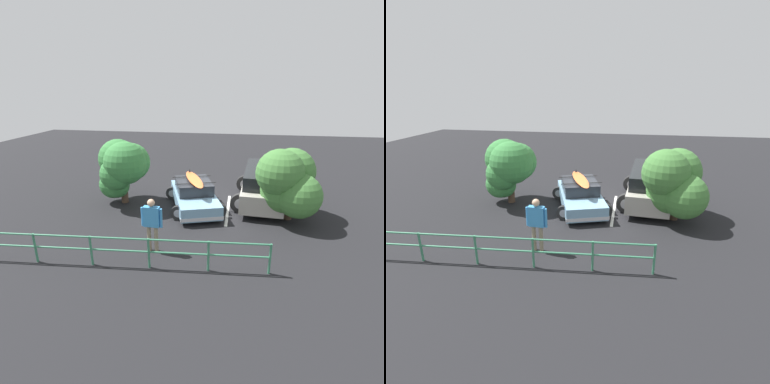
% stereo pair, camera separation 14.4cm
% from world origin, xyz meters
% --- Properties ---
extents(ground_plane, '(44.00, 44.00, 0.02)m').
position_xyz_m(ground_plane, '(0.00, 0.00, -0.01)').
color(ground_plane, black).
rests_on(ground_plane, ground).
extents(parking_stripe, '(0.12, 3.51, 0.00)m').
position_xyz_m(parking_stripe, '(-0.89, 0.35, 0.00)').
color(parking_stripe, silver).
rests_on(parking_stripe, ground).
extents(sedan_car, '(3.02, 4.29, 1.51)m').
position_xyz_m(sedan_car, '(0.64, 0.32, 0.59)').
color(sedan_car, '#729EBC').
rests_on(sedan_car, ground).
extents(suv_car, '(2.88, 4.98, 1.68)m').
position_xyz_m(suv_car, '(-2.42, -0.77, 0.89)').
color(suv_car, '#9E998E').
rests_on(suv_car, ground).
extents(person_bystander, '(0.72, 0.25, 1.85)m').
position_xyz_m(person_bystander, '(1.40, 4.32, 1.11)').
color(person_bystander, gray).
rests_on(person_bystander, ground).
extents(railing_fence, '(8.96, 0.73, 0.98)m').
position_xyz_m(railing_fence, '(2.13, 5.36, 0.66)').
color(railing_fence, '#387F5B').
rests_on(railing_fence, ground).
extents(bush_near_left, '(2.56, 2.83, 2.99)m').
position_xyz_m(bush_near_left, '(3.95, 0.33, 1.77)').
color(bush_near_left, '#4C3828').
rests_on(bush_near_left, ground).
extents(bush_near_right, '(2.55, 2.96, 2.99)m').
position_xyz_m(bush_near_right, '(-3.25, 0.95, 1.50)').
color(bush_near_right, '#4C3828').
rests_on(bush_near_right, ground).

